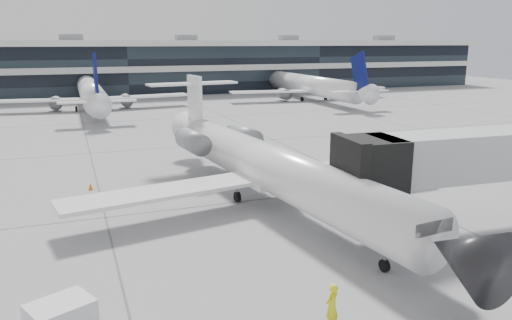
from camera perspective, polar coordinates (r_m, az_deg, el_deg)
name	(u,v)px	position (r m, az deg, el deg)	size (l,w,h in m)	color
ground	(252,200)	(35.37, -0.43, -4.63)	(220.00, 220.00, 0.00)	gray
terminal	(122,69)	(114.31, -15.04, 9.98)	(170.00, 22.00, 10.00)	black
bg_jet_center	(92,109)	(87.33, -18.21, 5.54)	(32.00, 40.00, 9.60)	white
bg_jet_right	(309,99)	(97.55, 6.08, 6.89)	(32.00, 40.00, 9.60)	white
regional_jet	(268,165)	(33.99, 1.36, -0.62)	(27.61, 34.47, 7.96)	white
jet_bridge	(501,154)	(33.22, 26.17, 0.66)	(18.88, 4.74, 6.06)	#ACAEB1
ramp_worker	(332,307)	(20.33, 8.65, -16.23)	(0.69, 0.46, 1.90)	yellow
traffic_cone	(91,186)	(39.81, -18.38, -2.89)	(0.48, 0.48, 0.54)	orange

